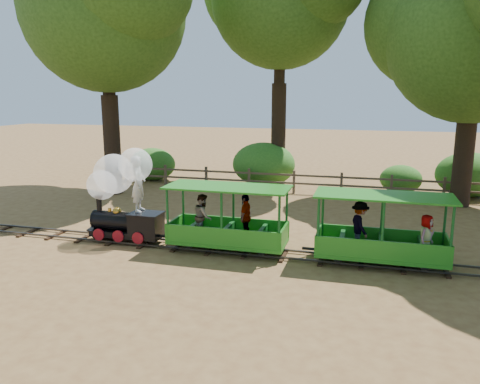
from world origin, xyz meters
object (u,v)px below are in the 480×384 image
(carriage_front, at_px, (226,224))
(carriage_rear, at_px, (381,236))
(locomotive, at_px, (121,188))
(fence, at_px, (317,181))

(carriage_front, distance_m, carriage_rear, 4.03)
(locomotive, relative_size, carriage_front, 0.85)
(fence, bearing_deg, carriage_rear, -73.08)
(carriage_front, bearing_deg, fence, 78.67)
(locomotive, relative_size, fence, 0.15)
(carriage_front, relative_size, carriage_rear, 1.00)
(locomotive, height_order, carriage_rear, locomotive)
(carriage_front, height_order, fence, carriage_front)
(locomotive, distance_m, carriage_front, 3.28)
(carriage_front, bearing_deg, carriage_rear, 0.18)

